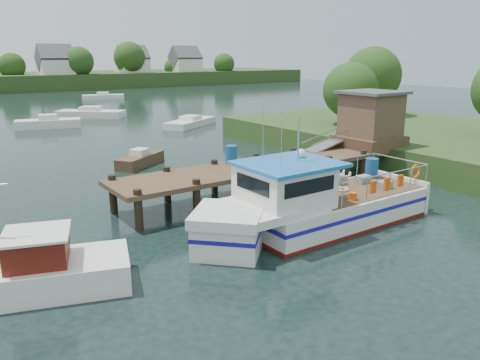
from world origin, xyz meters
TOP-DOWN VIEW (x-y plane):
  - ground_plane at (0.00, 0.00)m, footprint 160.00×160.00m
  - near_shore at (16.88, -0.73)m, footprint 16.00×30.00m
  - dock at (6.51, 0.01)m, footprint 16.60×3.00m
  - lobster_boat at (-0.20, -4.93)m, footprint 10.78×3.26m
  - work_boat at (-10.36, -3.84)m, footprint 6.81×3.86m
  - moored_rowboat at (-1.08, 8.60)m, footprint 3.60×2.92m
  - moored_far at (12.43, 52.84)m, footprint 6.34×3.75m
  - moored_b at (-1.70, 27.37)m, footprint 5.82×3.27m
  - moored_c at (9.32, 20.87)m, footprint 6.39×4.96m
  - moored_d at (3.81, 32.39)m, footprint 6.74×6.39m

SIDE VIEW (x-z plane):
  - ground_plane at x=0.00m, z-range 0.00..0.00m
  - moored_c at x=9.32m, z-range -0.13..0.85m
  - moored_far at x=12.43m, z-range -0.13..0.89m
  - moored_rowboat at x=-1.08m, z-range -0.13..0.89m
  - moored_d at x=3.81m, z-range -0.15..1.03m
  - moored_b at x=-1.70m, z-range -0.16..1.06m
  - work_boat at x=-10.36m, z-range -1.23..2.38m
  - lobster_boat at x=-0.20m, z-range -1.63..3.49m
  - near_shore at x=16.88m, z-range -1.83..5.93m
  - dock at x=6.51m, z-range -0.15..4.63m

